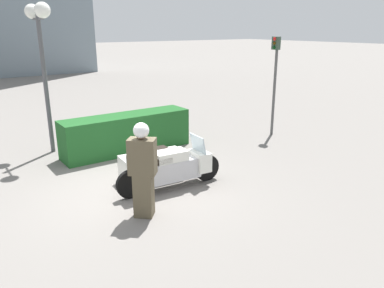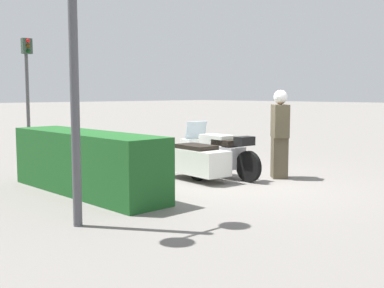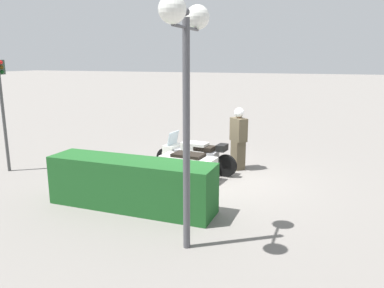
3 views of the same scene
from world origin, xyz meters
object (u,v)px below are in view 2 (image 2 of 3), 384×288
object	(u,v)px
police_motorcycle	(203,156)
hedge_bush_curbside	(86,163)
officer_rider	(280,132)
traffic_light_near	(28,80)

from	to	relation	value
police_motorcycle	hedge_bush_curbside	size ratio (longest dim) A/B	0.68
officer_rider	police_motorcycle	bearing A→B (deg)	176.74
police_motorcycle	hedge_bush_curbside	xyz separation A→B (m)	(0.33, 2.63, 0.09)
hedge_bush_curbside	traffic_light_near	bearing A→B (deg)	-14.09
hedge_bush_curbside	traffic_light_near	xyz separation A→B (m)	(4.76, -1.19, 1.57)
police_motorcycle	officer_rider	size ratio (longest dim) A/B	1.37
officer_rider	hedge_bush_curbside	size ratio (longest dim) A/B	0.49
officer_rider	traffic_light_near	world-z (taller)	traffic_light_near
officer_rider	traffic_light_near	distance (m)	6.84
officer_rider	hedge_bush_curbside	bearing A→B (deg)	-159.07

